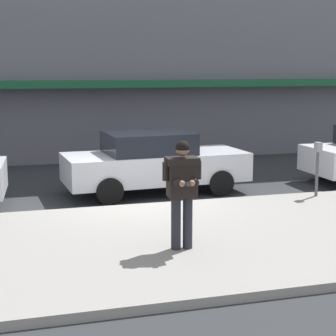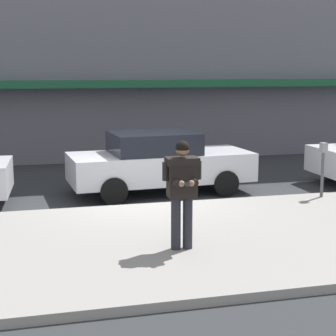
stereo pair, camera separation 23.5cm
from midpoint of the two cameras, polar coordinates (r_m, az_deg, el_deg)
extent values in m
plane|color=#2B2D30|center=(12.67, -2.09, -4.02)|extent=(80.00, 80.00, 0.00)
cube|color=gray|center=(10.30, 6.85, -6.99)|extent=(32.00, 5.30, 0.14)
cube|color=silver|center=(12.96, 2.19, -3.68)|extent=(28.00, 0.12, 0.01)
cube|color=#195133|center=(18.52, -3.22, 8.53)|extent=(26.60, 0.70, 0.24)
cube|color=silver|center=(14.01, -0.29, 0.15)|extent=(4.61, 2.10, 0.70)
cube|color=black|center=(13.87, -1.00, 2.59)|extent=(2.17, 1.77, 0.52)
cylinder|color=black|center=(15.33, 3.70, -0.35)|extent=(0.65, 0.26, 0.64)
cylinder|color=black|center=(13.79, 6.34, -1.56)|extent=(0.65, 0.26, 0.64)
cylinder|color=black|center=(14.54, -6.57, -0.96)|extent=(0.65, 0.26, 0.64)
cylinder|color=black|center=(12.90, -5.03, -2.33)|extent=(0.65, 0.26, 0.64)
cylinder|color=black|center=(16.45, 16.74, -0.05)|extent=(0.64, 0.22, 0.64)
cylinder|color=#23232B|center=(9.28, 2.74, -5.55)|extent=(0.16, 0.16, 0.88)
cylinder|color=#23232B|center=(9.23, 1.53, -5.63)|extent=(0.16, 0.16, 0.88)
cube|color=black|center=(9.08, 2.17, -0.96)|extent=(0.47, 0.32, 0.64)
cube|color=black|center=(9.04, 2.18, 0.72)|extent=(0.53, 0.36, 0.12)
cylinder|color=black|center=(9.13, 3.81, -0.22)|extent=(0.11, 0.11, 0.30)
cylinder|color=black|center=(8.98, 3.34, -1.37)|extent=(0.11, 0.30, 0.10)
sphere|color=#8C6647|center=(8.83, 3.16, -1.56)|extent=(0.10, 0.10, 0.10)
cylinder|color=black|center=(9.00, 0.51, -0.35)|extent=(0.11, 0.11, 0.30)
cylinder|color=black|center=(8.90, 1.50, -1.45)|extent=(0.11, 0.30, 0.10)
sphere|color=#8C6647|center=(8.79, 2.14, -1.61)|extent=(0.10, 0.10, 0.10)
cube|color=black|center=(8.77, 2.72, -1.63)|extent=(0.08, 0.14, 0.07)
sphere|color=#8C6647|center=(8.98, 2.23, 1.88)|extent=(0.22, 0.22, 0.22)
sphere|color=black|center=(8.97, 2.24, 2.07)|extent=(0.23, 0.23, 0.23)
cylinder|color=#4C4C51|center=(13.48, 15.89, -0.66)|extent=(0.07, 0.07, 1.05)
cube|color=gray|center=(13.38, 16.02, 2.02)|extent=(0.12, 0.18, 0.22)
camera|label=1|loc=(0.12, -89.26, 0.13)|focal=60.00mm
camera|label=2|loc=(0.12, 90.74, -0.13)|focal=60.00mm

